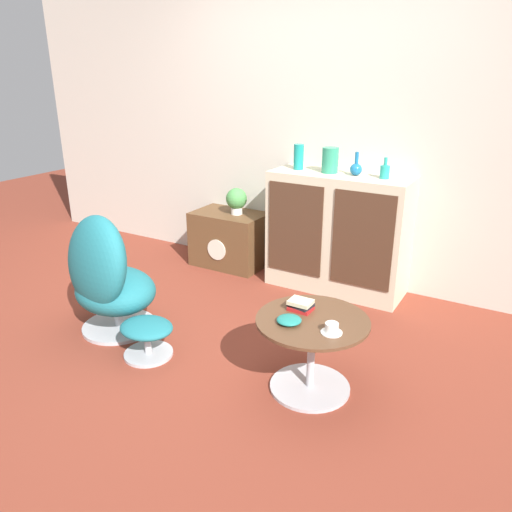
{
  "coord_description": "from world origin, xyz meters",
  "views": [
    {
      "loc": [
        1.65,
        -2.26,
        1.74
      ],
      "look_at": [
        0.06,
        0.46,
        0.55
      ],
      "focal_mm": 35.0,
      "sensor_mm": 36.0,
      "label": 1
    }
  ],
  "objects_px": {
    "ottoman": "(147,332)",
    "vase_leftmost": "(299,157)",
    "teacup": "(332,329)",
    "tv_console": "(230,239)",
    "vase_rightmost": "(385,171)",
    "coffee_table": "(312,346)",
    "potted_plant": "(236,200)",
    "sideboard": "(338,233)",
    "vase_inner_right": "(356,168)",
    "vase_inner_left": "(330,160)",
    "egg_chair": "(106,278)",
    "book_stack": "(301,305)",
    "bowl": "(289,320)"
  },
  "relations": [
    {
      "from": "vase_inner_left",
      "to": "teacup",
      "type": "height_order",
      "value": "vase_inner_left"
    },
    {
      "from": "egg_chair",
      "to": "book_stack",
      "type": "distance_m",
      "value": 1.39
    },
    {
      "from": "vase_inner_left",
      "to": "potted_plant",
      "type": "distance_m",
      "value": 0.97
    },
    {
      "from": "ottoman",
      "to": "vase_rightmost",
      "type": "relative_size",
      "value": 2.27
    },
    {
      "from": "egg_chair",
      "to": "coffee_table",
      "type": "bearing_deg",
      "value": 3.31
    },
    {
      "from": "tv_console",
      "to": "vase_rightmost",
      "type": "bearing_deg",
      "value": -0.1
    },
    {
      "from": "sideboard",
      "to": "vase_leftmost",
      "type": "distance_m",
      "value": 0.69
    },
    {
      "from": "egg_chair",
      "to": "book_stack",
      "type": "xyz_separation_m",
      "value": [
        1.38,
        0.15,
        0.08
      ]
    },
    {
      "from": "sideboard",
      "to": "book_stack",
      "type": "height_order",
      "value": "sideboard"
    },
    {
      "from": "ottoman",
      "to": "teacup",
      "type": "xyz_separation_m",
      "value": [
        1.19,
        0.11,
        0.31
      ]
    },
    {
      "from": "vase_leftmost",
      "to": "tv_console",
      "type": "bearing_deg",
      "value": 179.8
    },
    {
      "from": "coffee_table",
      "to": "vase_rightmost",
      "type": "height_order",
      "value": "vase_rightmost"
    },
    {
      "from": "sideboard",
      "to": "teacup",
      "type": "distance_m",
      "value": 1.59
    },
    {
      "from": "vase_rightmost",
      "to": "potted_plant",
      "type": "distance_m",
      "value": 1.37
    },
    {
      "from": "vase_leftmost",
      "to": "teacup",
      "type": "distance_m",
      "value": 1.85
    },
    {
      "from": "sideboard",
      "to": "egg_chair",
      "type": "xyz_separation_m",
      "value": [
        -1.08,
        -1.48,
        -0.08
      ]
    },
    {
      "from": "tv_console",
      "to": "potted_plant",
      "type": "relative_size",
      "value": 2.77
    },
    {
      "from": "egg_chair",
      "to": "vase_rightmost",
      "type": "distance_m",
      "value": 2.14
    },
    {
      "from": "sideboard",
      "to": "vase_leftmost",
      "type": "height_order",
      "value": "vase_leftmost"
    },
    {
      "from": "ottoman",
      "to": "book_stack",
      "type": "height_order",
      "value": "book_stack"
    },
    {
      "from": "coffee_table",
      "to": "potted_plant",
      "type": "bearing_deg",
      "value": 134.69
    },
    {
      "from": "vase_rightmost",
      "to": "coffee_table",
      "type": "bearing_deg",
      "value": -87.02
    },
    {
      "from": "egg_chair",
      "to": "ottoman",
      "type": "distance_m",
      "value": 0.52
    },
    {
      "from": "vase_leftmost",
      "to": "sideboard",
      "type": "bearing_deg",
      "value": -0.6
    },
    {
      "from": "vase_inner_right",
      "to": "teacup",
      "type": "height_order",
      "value": "vase_inner_right"
    },
    {
      "from": "vase_inner_left",
      "to": "vase_inner_right",
      "type": "bearing_deg",
      "value": 0.0
    },
    {
      "from": "sideboard",
      "to": "coffee_table",
      "type": "relative_size",
      "value": 1.76
    },
    {
      "from": "egg_chair",
      "to": "potted_plant",
      "type": "bearing_deg",
      "value": 85.9
    },
    {
      "from": "tv_console",
      "to": "vase_inner_right",
      "type": "relative_size",
      "value": 3.68
    },
    {
      "from": "sideboard",
      "to": "bowl",
      "type": "distance_m",
      "value": 1.53
    },
    {
      "from": "ottoman",
      "to": "vase_leftmost",
      "type": "distance_m",
      "value": 1.86
    },
    {
      "from": "coffee_table",
      "to": "vase_rightmost",
      "type": "bearing_deg",
      "value": 92.98
    },
    {
      "from": "potted_plant",
      "to": "vase_rightmost",
      "type": "bearing_deg",
      "value": -0.13
    },
    {
      "from": "teacup",
      "to": "bowl",
      "type": "bearing_deg",
      "value": -176.62
    },
    {
      "from": "vase_inner_right",
      "to": "tv_console",
      "type": "bearing_deg",
      "value": 179.89
    },
    {
      "from": "ottoman",
      "to": "vase_inner_right",
      "type": "bearing_deg",
      "value": 64.84
    },
    {
      "from": "coffee_table",
      "to": "vase_inner_left",
      "type": "height_order",
      "value": "vase_inner_left"
    },
    {
      "from": "vase_leftmost",
      "to": "book_stack",
      "type": "bearing_deg",
      "value": -63.11
    },
    {
      "from": "tv_console",
      "to": "vase_inner_left",
      "type": "bearing_deg",
      "value": -0.14
    },
    {
      "from": "tv_console",
      "to": "vase_inner_left",
      "type": "distance_m",
      "value": 1.26
    },
    {
      "from": "tv_console",
      "to": "book_stack",
      "type": "distance_m",
      "value": 1.92
    },
    {
      "from": "ottoman",
      "to": "vase_inner_left",
      "type": "xyz_separation_m",
      "value": [
        0.54,
        1.6,
        0.9
      ]
    },
    {
      "from": "tv_console",
      "to": "ottoman",
      "type": "height_order",
      "value": "tv_console"
    },
    {
      "from": "sideboard",
      "to": "vase_leftmost",
      "type": "relative_size",
      "value": 5.52
    },
    {
      "from": "vase_rightmost",
      "to": "tv_console",
      "type": "bearing_deg",
      "value": 179.9
    },
    {
      "from": "coffee_table",
      "to": "potted_plant",
      "type": "relative_size",
      "value": 2.66
    },
    {
      "from": "ottoman",
      "to": "vase_leftmost",
      "type": "xyz_separation_m",
      "value": [
        0.27,
        1.6,
        0.9
      ]
    },
    {
      "from": "tv_console",
      "to": "vase_leftmost",
      "type": "height_order",
      "value": "vase_leftmost"
    },
    {
      "from": "coffee_table",
      "to": "vase_leftmost",
      "type": "height_order",
      "value": "vase_leftmost"
    },
    {
      "from": "teacup",
      "to": "vase_inner_right",
      "type": "bearing_deg",
      "value": 106.54
    }
  ]
}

